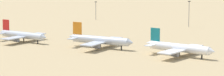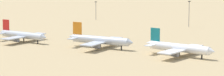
{
  "view_description": "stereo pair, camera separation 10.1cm",
  "coord_description": "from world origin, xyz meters",
  "px_view_note": "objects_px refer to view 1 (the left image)",
  "views": [
    {
      "loc": [
        128.6,
        -225.49,
        44.73
      ],
      "look_at": [
        8.32,
        6.21,
        6.0
      ],
      "focal_mm": 86.41,
      "sensor_mm": 36.0,
      "label": 1
    },
    {
      "loc": [
        128.69,
        -225.44,
        44.73
      ],
      "look_at": [
        8.32,
        6.21,
        6.0
      ],
      "focal_mm": 86.41,
      "sensor_mm": 36.0,
      "label": 2
    }
  ],
  "objects_px": {
    "parked_jet_teal_4": "(179,48)",
    "light_pole_west": "(189,12)",
    "parked_jet_orange_3": "(100,40)",
    "light_pole_mid": "(96,9)",
    "parked_jet_red_2": "(22,35)"
  },
  "relations": [
    {
      "from": "parked_jet_orange_3",
      "to": "parked_jet_teal_4",
      "type": "relative_size",
      "value": 1.03
    },
    {
      "from": "parked_jet_red_2",
      "to": "parked_jet_orange_3",
      "type": "bearing_deg",
      "value": 9.35
    },
    {
      "from": "light_pole_mid",
      "to": "light_pole_west",
      "type": "bearing_deg",
      "value": -6.34
    },
    {
      "from": "parked_jet_red_2",
      "to": "light_pole_mid",
      "type": "height_order",
      "value": "light_pole_mid"
    },
    {
      "from": "parked_jet_orange_3",
      "to": "light_pole_west",
      "type": "height_order",
      "value": "light_pole_west"
    },
    {
      "from": "parked_jet_teal_4",
      "to": "light_pole_west",
      "type": "xyz_separation_m",
      "value": [
        -31.96,
        104.53,
        5.82
      ]
    },
    {
      "from": "light_pole_west",
      "to": "light_pole_mid",
      "type": "distance_m",
      "value": 75.12
    },
    {
      "from": "light_pole_west",
      "to": "parked_jet_orange_3",
      "type": "bearing_deg",
      "value": -96.33
    },
    {
      "from": "parked_jet_orange_3",
      "to": "parked_jet_teal_4",
      "type": "distance_m",
      "value": 43.32
    },
    {
      "from": "parked_jet_teal_4",
      "to": "light_pole_west",
      "type": "distance_m",
      "value": 109.46
    },
    {
      "from": "parked_jet_orange_3",
      "to": "light_pole_west",
      "type": "xyz_separation_m",
      "value": [
        11.25,
        101.36,
        5.72
      ]
    },
    {
      "from": "parked_jet_orange_3",
      "to": "light_pole_west",
      "type": "distance_m",
      "value": 102.14
    },
    {
      "from": "parked_jet_orange_3",
      "to": "light_pole_mid",
      "type": "height_order",
      "value": "light_pole_mid"
    },
    {
      "from": "light_pole_west",
      "to": "parked_jet_teal_4",
      "type": "bearing_deg",
      "value": -73.0
    },
    {
      "from": "parked_jet_red_2",
      "to": "light_pole_mid",
      "type": "relative_size",
      "value": 2.57
    }
  ]
}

